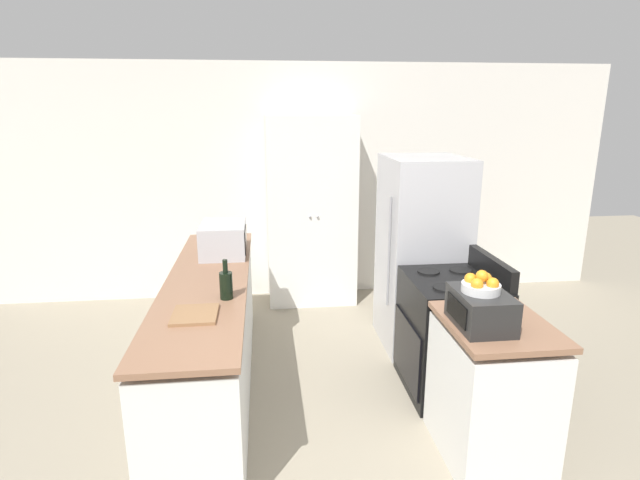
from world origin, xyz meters
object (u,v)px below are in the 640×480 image
(toaster_oven, at_px, (481,309))
(fruit_bowl, at_px, (481,285))
(refrigerator, at_px, (421,253))
(stove, at_px, (449,334))
(microwave, at_px, (224,239))
(wine_bottle, at_px, (226,284))
(pantry_cabinet, at_px, (311,212))

(toaster_oven, height_order, fruit_bowl, fruit_bowl)
(refrigerator, bearing_deg, stove, -91.00)
(microwave, xyz_separation_m, fruit_bowl, (1.57, -1.64, 0.12))
(stove, xyz_separation_m, toaster_oven, (-0.15, -0.80, 0.54))
(wine_bottle, bearing_deg, pantry_cabinet, 70.14)
(fruit_bowl, bearing_deg, pantry_cabinet, 104.40)
(pantry_cabinet, height_order, microwave, pantry_cabinet)
(wine_bottle, height_order, fruit_bowl, fruit_bowl)
(stove, relative_size, toaster_oven, 2.64)
(refrigerator, relative_size, wine_bottle, 6.37)
(refrigerator, relative_size, fruit_bowl, 7.83)
(pantry_cabinet, xyz_separation_m, refrigerator, (0.88, -1.15, -0.17))
(toaster_oven, bearing_deg, pantry_cabinet, 104.52)
(microwave, distance_m, wine_bottle, 1.05)
(wine_bottle, bearing_deg, stove, 6.86)
(stove, relative_size, wine_bottle, 3.92)
(toaster_oven, bearing_deg, microwave, 133.72)
(stove, height_order, toaster_oven, toaster_oven)
(pantry_cabinet, xyz_separation_m, wine_bottle, (-0.78, -2.15, -0.03))
(stove, distance_m, microwave, 2.01)
(microwave, distance_m, toaster_oven, 2.28)
(stove, xyz_separation_m, wine_bottle, (-1.64, -0.20, 0.54))
(wine_bottle, bearing_deg, toaster_oven, -22.02)
(stove, bearing_deg, fruit_bowl, -101.23)
(refrigerator, bearing_deg, toaster_oven, -95.84)
(toaster_oven, distance_m, fruit_bowl, 0.15)
(pantry_cabinet, relative_size, microwave, 3.97)
(pantry_cabinet, distance_m, microwave, 1.40)
(microwave, bearing_deg, wine_bottle, -85.13)
(pantry_cabinet, bearing_deg, microwave, -128.18)
(microwave, distance_m, fruit_bowl, 2.28)
(stove, distance_m, wine_bottle, 1.74)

